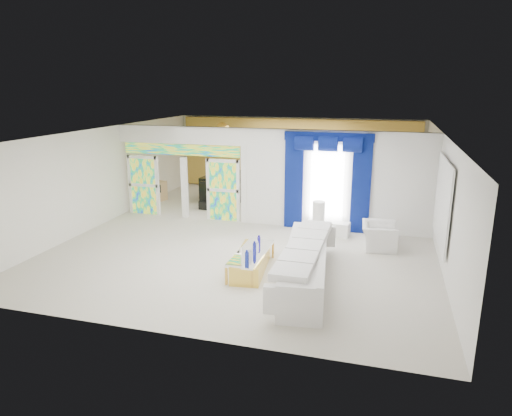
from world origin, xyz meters
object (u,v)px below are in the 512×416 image
(white_sofa, at_px, (306,265))
(coffee_table, at_px, (251,262))
(grand_piano, at_px, (227,187))
(console_table, at_px, (328,228))
(armchair, at_px, (379,236))

(white_sofa, xyz_separation_m, coffee_table, (-1.35, 0.30, -0.17))
(coffee_table, bearing_deg, grand_piano, 114.11)
(console_table, height_order, armchair, armchair)
(armchair, distance_m, grand_piano, 7.08)
(armchair, bearing_deg, console_table, 58.68)
(coffee_table, bearing_deg, armchair, 40.25)
(coffee_table, distance_m, armchair, 3.76)
(white_sofa, distance_m, coffee_table, 1.39)
(white_sofa, height_order, grand_piano, grand_piano)
(white_sofa, distance_m, armchair, 3.13)
(grand_piano, bearing_deg, console_table, -33.28)
(console_table, xyz_separation_m, grand_piano, (-4.33, 3.31, 0.27))
(white_sofa, xyz_separation_m, console_table, (0.06, 3.51, -0.18))
(white_sofa, bearing_deg, armchair, 54.33)
(white_sofa, bearing_deg, coffee_table, 160.91)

